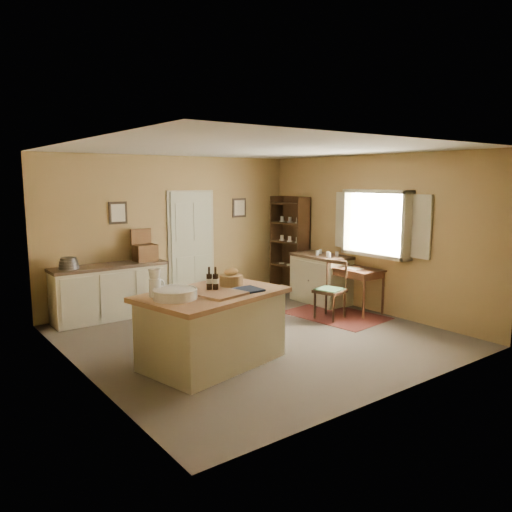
{
  "coord_description": "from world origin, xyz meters",
  "views": [
    {
      "loc": [
        -4.25,
        -5.66,
        2.29
      ],
      "look_at": [
        0.16,
        0.21,
        1.15
      ],
      "focal_mm": 35.0,
      "sensor_mm": 36.0,
      "label": 1
    }
  ],
  "objects_px": {
    "right_cabinet": "(321,278)",
    "shelving_unit": "(291,245)",
    "work_island": "(212,326)",
    "sideboard": "(111,290)",
    "writing_desk": "(355,274)",
    "desk_chair": "(330,291)"
  },
  "relations": [
    {
      "from": "work_island",
      "to": "desk_chair",
      "type": "xyz_separation_m",
      "value": [
        2.62,
        0.55,
        -0.01
      ]
    },
    {
      "from": "work_island",
      "to": "right_cabinet",
      "type": "relative_size",
      "value": 1.74
    },
    {
      "from": "work_island",
      "to": "shelving_unit",
      "type": "distance_m",
      "value": 4.27
    },
    {
      "from": "right_cabinet",
      "to": "shelving_unit",
      "type": "height_order",
      "value": "shelving_unit"
    },
    {
      "from": "sideboard",
      "to": "writing_desk",
      "type": "distance_m",
      "value": 4.13
    },
    {
      "from": "sideboard",
      "to": "right_cabinet",
      "type": "xyz_separation_m",
      "value": [
        3.54,
        -1.3,
        -0.02
      ]
    },
    {
      "from": "work_island",
      "to": "sideboard",
      "type": "relative_size",
      "value": 1.05
    },
    {
      "from": "right_cabinet",
      "to": "writing_desk",
      "type": "bearing_deg",
      "value": -89.99
    },
    {
      "from": "sideboard",
      "to": "desk_chair",
      "type": "xyz_separation_m",
      "value": [
        2.87,
        -2.2,
        -0.01
      ]
    },
    {
      "from": "work_island",
      "to": "right_cabinet",
      "type": "height_order",
      "value": "work_island"
    },
    {
      "from": "writing_desk",
      "to": "desk_chair",
      "type": "xyz_separation_m",
      "value": [
        -0.67,
        -0.07,
        -0.2
      ]
    },
    {
      "from": "shelving_unit",
      "to": "writing_desk",
      "type": "bearing_deg",
      "value": -94.65
    },
    {
      "from": "desk_chair",
      "to": "writing_desk",
      "type": "bearing_deg",
      "value": -7.51
    },
    {
      "from": "sideboard",
      "to": "shelving_unit",
      "type": "height_order",
      "value": "shelving_unit"
    },
    {
      "from": "right_cabinet",
      "to": "shelving_unit",
      "type": "bearing_deg",
      "value": 81.69
    },
    {
      "from": "work_island",
      "to": "writing_desk",
      "type": "distance_m",
      "value": 3.36
    },
    {
      "from": "desk_chair",
      "to": "shelving_unit",
      "type": "xyz_separation_m",
      "value": [
        0.82,
        1.93,
        0.5
      ]
    },
    {
      "from": "work_island",
      "to": "shelving_unit",
      "type": "relative_size",
      "value": 1.01
    },
    {
      "from": "sideboard",
      "to": "shelving_unit",
      "type": "xyz_separation_m",
      "value": [
        3.69,
        -0.27,
        0.49
      ]
    },
    {
      "from": "right_cabinet",
      "to": "work_island",
      "type": "bearing_deg",
      "value": -156.35
    },
    {
      "from": "desk_chair",
      "to": "right_cabinet",
      "type": "bearing_deg",
      "value": 39.33
    },
    {
      "from": "work_island",
      "to": "sideboard",
      "type": "distance_m",
      "value": 2.76
    }
  ]
}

